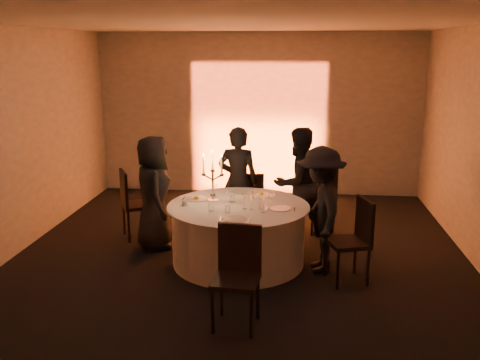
# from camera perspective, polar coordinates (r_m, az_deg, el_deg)

# --- Properties ---
(floor) EXTENTS (7.00, 7.00, 0.00)m
(floor) POSITION_cam_1_polar(r_m,az_deg,el_deg) (7.01, -0.17, -8.75)
(floor) COLOR black
(floor) RESTS_ON ground
(ceiling) EXTENTS (7.00, 7.00, 0.00)m
(ceiling) POSITION_cam_1_polar(r_m,az_deg,el_deg) (6.48, -0.19, 16.54)
(ceiling) COLOR silver
(ceiling) RESTS_ON wall_back
(wall_back) EXTENTS (7.00, 0.00, 7.00)m
(wall_back) POSITION_cam_1_polar(r_m,az_deg,el_deg) (10.03, 1.99, 7.00)
(wall_back) COLOR #9D9892
(wall_back) RESTS_ON floor
(wall_front) EXTENTS (7.00, 0.00, 7.00)m
(wall_front) POSITION_cam_1_polar(r_m,az_deg,el_deg) (3.25, -6.92, -7.86)
(wall_front) COLOR #9D9892
(wall_front) RESTS_ON floor
(wall_left) EXTENTS (0.00, 7.00, 7.00)m
(wall_left) POSITION_cam_1_polar(r_m,az_deg,el_deg) (7.52, -23.59, 3.54)
(wall_left) COLOR #9D9892
(wall_left) RESTS_ON floor
(uplighter_fixture) EXTENTS (0.25, 0.12, 0.10)m
(uplighter_fixture) POSITION_cam_1_polar(r_m,az_deg,el_deg) (10.02, 1.80, -1.47)
(uplighter_fixture) COLOR black
(uplighter_fixture) RESTS_ON floor
(banquet_table) EXTENTS (1.80, 1.80, 0.77)m
(banquet_table) POSITION_cam_1_polar(r_m,az_deg,el_deg) (6.88, -0.18, -5.79)
(banquet_table) COLOR black
(banquet_table) RESTS_ON floor
(chair_left) EXTENTS (0.59, 0.59, 1.01)m
(chair_left) POSITION_cam_1_polar(r_m,az_deg,el_deg) (7.87, -11.40, -2.11)
(chair_left) COLOR black
(chair_left) RESTS_ON floor
(chair_back_left) EXTENTS (0.40, 0.40, 0.88)m
(chair_back_left) POSITION_cam_1_polar(r_m,az_deg,el_deg) (8.16, 1.22, -1.82)
(chair_back_left) COLOR black
(chair_back_left) RESTS_ON floor
(chair_back_right) EXTENTS (0.66, 0.66, 1.07)m
(chair_back_right) POSITION_cam_1_polar(r_m,az_deg,el_deg) (8.04, 8.43, -1.35)
(chair_back_right) COLOR black
(chair_back_right) RESTS_ON floor
(chair_right) EXTENTS (0.55, 0.55, 1.00)m
(chair_right) POSITION_cam_1_polar(r_m,az_deg,el_deg) (6.43, 12.14, -5.80)
(chair_right) COLOR black
(chair_right) RESTS_ON floor
(chair_front) EXTENTS (0.48, 0.48, 1.01)m
(chair_front) POSITION_cam_1_polar(r_m,az_deg,el_deg) (5.36, -0.27, -9.52)
(chair_front) COLOR black
(chair_front) RESTS_ON floor
(guest_left) EXTENTS (0.73, 0.89, 1.56)m
(guest_left) POSITION_cam_1_polar(r_m,az_deg,el_deg) (7.39, -9.18, -1.34)
(guest_left) COLOR black
(guest_left) RESTS_ON floor
(guest_back_left) EXTENTS (0.63, 0.45, 1.62)m
(guest_back_left) POSITION_cam_1_polar(r_m,az_deg,el_deg) (7.78, -0.22, -0.18)
(guest_back_left) COLOR black
(guest_back_left) RESTS_ON floor
(guest_back_right) EXTENTS (1.00, 0.96, 1.62)m
(guest_back_right) POSITION_cam_1_polar(r_m,az_deg,el_deg) (7.73, 6.21, -0.35)
(guest_back_right) COLOR black
(guest_back_right) RESTS_ON floor
(guest_right) EXTENTS (0.70, 1.08, 1.56)m
(guest_right) POSITION_cam_1_polar(r_m,az_deg,el_deg) (6.60, 8.60, -3.16)
(guest_right) COLOR black
(guest_right) RESTS_ON floor
(plate_left) EXTENTS (0.36, 0.29, 0.08)m
(plate_left) POSITION_cam_1_polar(r_m,az_deg,el_deg) (7.03, -4.68, -1.95)
(plate_left) COLOR white
(plate_left) RESTS_ON banquet_table
(plate_back_left) EXTENTS (0.36, 0.25, 0.01)m
(plate_back_left) POSITION_cam_1_polar(r_m,az_deg,el_deg) (7.32, -0.03, -1.35)
(plate_back_left) COLOR white
(plate_back_left) RESTS_ON banquet_table
(plate_back_right) EXTENTS (0.36, 0.26, 0.08)m
(plate_back_right) POSITION_cam_1_polar(r_m,az_deg,el_deg) (7.19, 2.26, -1.55)
(plate_back_right) COLOR white
(plate_back_right) RESTS_ON banquet_table
(plate_right) EXTENTS (0.36, 0.26, 0.01)m
(plate_right) POSITION_cam_1_polar(r_m,az_deg,el_deg) (6.61, 4.34, -3.07)
(plate_right) COLOR white
(plate_right) RESTS_ON banquet_table
(plate_front) EXTENTS (0.36, 0.27, 0.01)m
(plate_front) POSITION_cam_1_polar(r_m,az_deg,el_deg) (6.20, -0.52, -4.19)
(plate_front) COLOR white
(plate_front) RESTS_ON banquet_table
(coffee_cup) EXTENTS (0.11, 0.11, 0.07)m
(coffee_cup) POSITION_cam_1_polar(r_m,az_deg,el_deg) (6.77, -5.93, -2.48)
(coffee_cup) COLOR white
(coffee_cup) RESTS_ON banquet_table
(candelabra) EXTENTS (0.29, 0.14, 0.69)m
(candelabra) POSITION_cam_1_polar(r_m,az_deg,el_deg) (6.88, -2.92, -0.36)
(candelabra) COLOR white
(candelabra) RESTS_ON banquet_table
(wine_glass_a) EXTENTS (0.07, 0.07, 0.19)m
(wine_glass_a) POSITION_cam_1_polar(r_m,az_deg,el_deg) (6.42, 2.53, -2.33)
(wine_glass_a) COLOR silver
(wine_glass_a) RESTS_ON banquet_table
(wine_glass_b) EXTENTS (0.07, 0.07, 0.19)m
(wine_glass_b) POSITION_cam_1_polar(r_m,az_deg,el_deg) (7.05, -2.72, -0.85)
(wine_glass_b) COLOR silver
(wine_glass_b) RESTS_ON banquet_table
(wine_glass_c) EXTENTS (0.07, 0.07, 0.19)m
(wine_glass_c) POSITION_cam_1_polar(r_m,az_deg,el_deg) (6.53, 1.27, -2.04)
(wine_glass_c) COLOR silver
(wine_glass_c) RESTS_ON banquet_table
(wine_glass_d) EXTENTS (0.07, 0.07, 0.19)m
(wine_glass_d) POSITION_cam_1_polar(r_m,az_deg,el_deg) (6.56, 0.47, -1.97)
(wine_glass_d) COLOR silver
(wine_glass_d) RESTS_ON banquet_table
(wine_glass_e) EXTENTS (0.07, 0.07, 0.19)m
(wine_glass_e) POSITION_cam_1_polar(r_m,az_deg,el_deg) (6.55, 3.30, -2.02)
(wine_glass_e) COLOR silver
(wine_glass_e) RESTS_ON banquet_table
(tumbler_a) EXTENTS (0.07, 0.07, 0.09)m
(tumbler_a) POSITION_cam_1_polar(r_m,az_deg,el_deg) (6.89, -0.83, -2.00)
(tumbler_a) COLOR silver
(tumbler_a) RESTS_ON banquet_table
(tumbler_b) EXTENTS (0.07, 0.07, 0.09)m
(tumbler_b) POSITION_cam_1_polar(r_m,az_deg,el_deg) (6.59, 2.30, -2.76)
(tumbler_b) COLOR silver
(tumbler_b) RESTS_ON banquet_table
(tumbler_c) EXTENTS (0.07, 0.07, 0.09)m
(tumbler_c) POSITION_cam_1_polar(r_m,az_deg,el_deg) (6.44, -1.32, -3.15)
(tumbler_c) COLOR silver
(tumbler_c) RESTS_ON banquet_table
(tumbler_d) EXTENTS (0.07, 0.07, 0.09)m
(tumbler_d) POSITION_cam_1_polar(r_m,az_deg,el_deg) (6.52, -3.12, -2.95)
(tumbler_d) COLOR silver
(tumbler_d) RESTS_ON banquet_table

